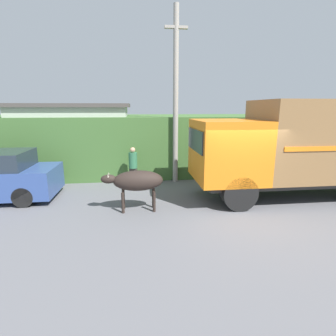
# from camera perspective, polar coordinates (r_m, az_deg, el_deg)

# --- Properties ---
(ground_plane) EXTENTS (60.00, 60.00, 0.00)m
(ground_plane) POSITION_cam_1_polar(r_m,az_deg,el_deg) (8.78, 14.94, -8.25)
(ground_plane) COLOR slate
(hillside_embankment) EXTENTS (32.00, 5.30, 2.72)m
(hillside_embankment) POSITION_cam_1_polar(r_m,az_deg,el_deg) (14.12, 6.23, 5.78)
(hillside_embankment) COLOR #426B33
(hillside_embankment) RESTS_ON ground_plane
(building_backdrop) EXTENTS (5.21, 2.70, 3.29)m
(building_backdrop) POSITION_cam_1_polar(r_m,az_deg,el_deg) (12.95, -19.79, 5.79)
(building_backdrop) COLOR #B2BCAD
(building_backdrop) RESTS_ON ground_plane
(cargo_truck) EXTENTS (7.19, 2.43, 3.37)m
(cargo_truck) POSITION_cam_1_polar(r_m,az_deg,el_deg) (10.17, 27.19, 4.49)
(cargo_truck) COLOR #2D2D2D
(cargo_truck) RESTS_ON ground_plane
(brown_cow) EXTENTS (1.86, 0.63, 1.27)m
(brown_cow) POSITION_cam_1_polar(r_m,az_deg,el_deg) (8.01, -6.88, -2.86)
(brown_cow) COLOR #2D231E
(brown_cow) RESTS_ON ground_plane
(pedestrian_on_hill) EXTENTS (0.40, 0.40, 1.58)m
(pedestrian_on_hill) POSITION_cam_1_polar(r_m,az_deg,el_deg) (10.68, -7.61, 0.69)
(pedestrian_on_hill) COLOR #38332D
(pedestrian_on_hill) RESTS_ON ground_plane
(utility_pole) EXTENTS (0.90, 0.21, 6.94)m
(utility_pole) POSITION_cam_1_polar(r_m,az_deg,el_deg) (10.96, 1.69, 15.50)
(utility_pole) COLOR #9E998E
(utility_pole) RESTS_ON ground_plane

